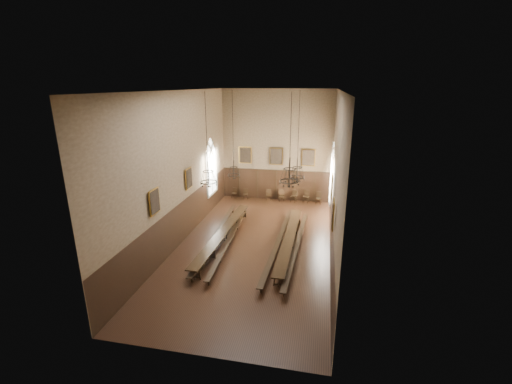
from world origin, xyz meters
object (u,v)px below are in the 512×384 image
(chair_0, at_px, (234,195))
(chair_4, at_px, (281,198))
(bench_left_outer, at_px, (217,236))
(bench_right_inner, at_px, (279,242))
(chair_1, at_px, (246,196))
(chandelier_front_right, at_px, (289,176))
(table_left, at_px, (223,237))
(chandelier_back_right, at_px, (297,172))
(bench_right_outer, at_px, (297,247))
(chair_3, at_px, (269,197))
(chair_7, at_px, (318,200))
(chandelier_front_left, at_px, (208,176))
(chandelier_back_left, at_px, (234,169))
(bench_left_inner, at_px, (230,240))
(chair_5, at_px, (294,198))
(chair_6, at_px, (306,199))
(table_right, at_px, (289,242))

(chair_0, relative_size, chair_4, 0.89)
(bench_left_outer, bearing_deg, chair_4, 69.97)
(chair_0, bearing_deg, bench_right_inner, -44.24)
(chair_1, xyz_separation_m, chandelier_front_right, (4.74, -11.09, 4.89))
(table_left, height_order, chandelier_back_right, chandelier_back_right)
(bench_right_outer, relative_size, chair_3, 11.05)
(chandelier_back_right, bearing_deg, chair_7, 78.17)
(chair_7, height_order, chandelier_front_left, chandelier_front_left)
(chandelier_back_left, bearing_deg, bench_left_outer, -109.80)
(bench_left_inner, distance_m, bench_right_inner, 2.97)
(bench_right_outer, bearing_deg, chandelier_front_right, -97.91)
(chair_5, bearing_deg, bench_right_inner, -75.22)
(table_left, xyz_separation_m, chair_0, (-1.55, 8.48, -0.11))
(chair_6, relative_size, chandelier_front_left, 0.22)
(chair_1, bearing_deg, chair_0, 165.70)
(bench_left_inner, distance_m, chair_0, 8.91)
(chair_6, bearing_deg, chair_4, -172.45)
(chair_0, height_order, chandelier_back_left, chandelier_back_left)
(chair_4, bearing_deg, table_right, -93.20)
(chair_0, relative_size, chair_1, 1.02)
(bench_right_outer, bearing_deg, chair_5, 96.55)
(table_right, bearing_deg, bench_right_outer, -36.55)
(chair_6, bearing_deg, chair_7, -1.32)
(chair_5, distance_m, chandelier_front_left, 12.42)
(bench_right_outer, bearing_deg, chandelier_front_left, -152.32)
(bench_right_outer, height_order, chair_6, chair_6)
(chair_5, bearing_deg, chair_7, 15.54)
(chair_6, height_order, chandelier_front_left, chandelier_front_left)
(table_left, relative_size, table_right, 1.03)
(table_left, relative_size, chandelier_front_right, 2.24)
(chair_7, xyz_separation_m, chandelier_front_left, (-5.41, -11.03, 4.61))
(chandelier_back_left, distance_m, chandelier_front_left, 4.75)
(table_left, relative_size, chair_7, 9.91)
(table_left, xyz_separation_m, chandelier_back_left, (0.18, 2.07, 3.78))
(bench_left_outer, relative_size, chandelier_back_left, 1.95)
(chair_1, distance_m, chandelier_back_right, 8.88)
(table_left, xyz_separation_m, bench_left_outer, (-0.49, 0.20, -0.07))
(chair_0, xyz_separation_m, chair_3, (2.98, 0.04, 0.01))
(bench_left_outer, bearing_deg, bench_right_outer, -5.82)
(table_left, xyz_separation_m, chair_6, (4.52, 8.53, -0.07))
(bench_right_outer, bearing_deg, chair_7, 83.33)
(bench_left_outer, xyz_separation_m, bench_left_inner, (0.96, -0.40, -0.02))
(bench_left_outer, height_order, chair_7, chair_7)
(bench_left_outer, distance_m, chair_3, 8.53)
(chair_3, distance_m, chandelier_front_right, 12.50)
(chair_3, distance_m, chandelier_front_left, 12.12)
(table_right, distance_m, chair_3, 8.87)
(bench_left_outer, height_order, bench_right_inner, bench_right_inner)
(bench_left_outer, relative_size, chair_4, 10.60)
(chair_1, xyz_separation_m, chandelier_front_left, (0.67, -11.05, 4.64))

